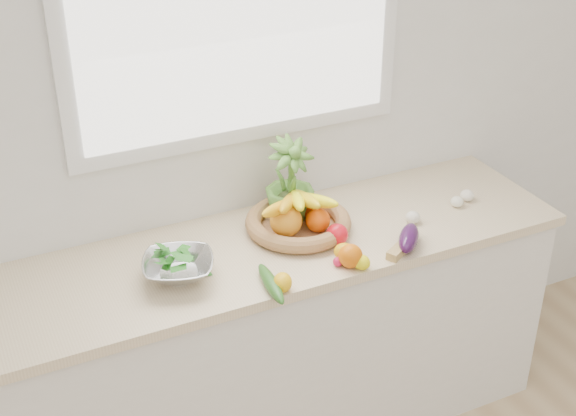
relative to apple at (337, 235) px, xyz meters
name	(u,v)px	position (x,y,z in m)	size (l,w,h in m)	color
back_wall	(238,102)	(-0.21, 0.40, 0.41)	(4.50, 0.02, 2.70)	white
counter_cabinet	(274,344)	(-0.21, 0.10, -0.51)	(2.20, 0.58, 0.86)	silver
countertop	(273,249)	(-0.21, 0.10, -0.06)	(2.24, 0.62, 0.04)	beige
orange_loose	(351,256)	(-0.03, -0.15, 0.00)	(0.09, 0.09, 0.09)	#D65F06
lemon_a	(361,262)	(0.00, -0.18, -0.01)	(0.05, 0.07, 0.05)	#F9EC0D
lemon_b	(283,282)	(-0.30, -0.18, -0.01)	(0.06, 0.08, 0.06)	#EEAE0C
lemon_c	(345,252)	(-0.02, -0.10, -0.01)	(0.07, 0.08, 0.07)	#EEAA0C
apple	(337,235)	(0.00, 0.00, 0.00)	(0.08, 0.08, 0.08)	red
ginger	(397,252)	(0.16, -0.16, -0.03)	(0.10, 0.04, 0.03)	tan
garlic_a	(457,202)	(0.57, 0.04, -0.02)	(0.05, 0.05, 0.04)	silver
garlic_b	(467,195)	(0.63, 0.07, -0.02)	(0.06, 0.06, 0.05)	white
garlic_c	(413,217)	(0.34, 0.01, -0.02)	(0.06, 0.06, 0.05)	white
eggplant	(409,238)	(0.23, -0.13, 0.00)	(0.07, 0.18, 0.07)	#300F39
cucumber	(271,283)	(-0.34, -0.15, -0.02)	(0.05, 0.25, 0.05)	#1E5A1A
radish	(338,262)	(-0.07, -0.13, -0.02)	(0.03, 0.03, 0.03)	#CC1943
potted_herb	(290,182)	(-0.08, 0.24, 0.12)	(0.19, 0.19, 0.34)	#528931
fruit_basket	(297,217)	(-0.09, 0.15, 0.01)	(0.51, 0.51, 0.19)	#B47D50
colander_with_spinach	(178,263)	(-0.60, 0.04, 0.02)	(0.31, 0.31, 0.13)	white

